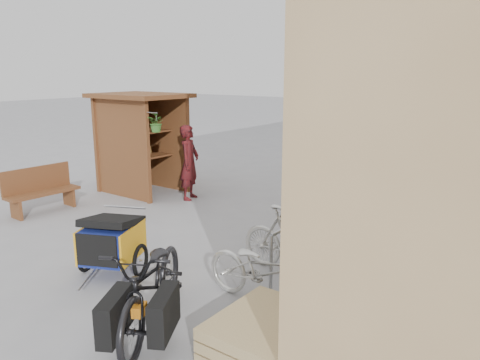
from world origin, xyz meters
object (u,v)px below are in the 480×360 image
Objects in this scene: person_kiosk at (189,163)px; kiosk at (138,129)px; pallet_stack at (267,336)px; bench at (41,189)px; bike_6 at (382,193)px; bike_1 at (292,242)px; bike_3 at (335,219)px; shopping_carts at (448,172)px; bike_7 at (402,188)px; bike_5 at (375,200)px; bike_4 at (366,210)px; bike_0 at (264,271)px; bike_2 at (325,223)px; child_trailer at (112,240)px; cargo_bike at (153,285)px.

kiosk is at bearing 79.34° from person_kiosk.
pallet_stack is at bearing -149.26° from person_kiosk.
bike_6 is (5.93, 3.94, 0.01)m from bench.
bike_3 is (-0.04, 1.53, -0.05)m from bike_1.
kiosk is at bearing -149.17° from shopping_carts.
bench is 0.80× the size of bike_6.
bike_1 reaches higher than bench.
bench is at bearing 94.81° from bike_1.
person_kiosk reaches higher than bench.
bike_7 is at bearing 19.62° from kiosk.
bike_3 is at bearing 2.44° from bike_1.
kiosk is at bearing 117.78° from bike_6.
person_kiosk is at bearing 117.30° from bike_5.
pallet_stack is 0.58× the size of shopping_carts.
bench is 6.65m from bike_4.
bike_0 is at bearing -171.62° from bike_4.
kiosk is at bearing 117.28° from bike_5.
bike_1 is at bearing 6.04° from bench.
bench is at bearing 108.97° from bike_2.
cargo_bike is at bearing -48.37° from child_trailer.
person_kiosk reaches higher than bike_6.
bike_6 is at bearing 15.65° from bike_4.
bike_1 is at bearing -97.93° from shopping_carts.
cargo_bike is 3.40m from bike_2.
bike_1 is (-0.80, -5.74, -0.14)m from shopping_carts.
bike_2 is 0.96× the size of bike_6.
bike_7 reaches higher than child_trailer.
bike_7 reaches higher than bench.
bike_5 reaches higher than bike_6.
cargo_bike is at bearing -173.43° from bike_6.
bike_6 is (0.09, 2.00, 0.05)m from bike_3.
pallet_stack is (6.28, -3.87, -1.34)m from kiosk.
bike_1 reaches higher than bike_2.
bike_5 reaches higher than bike_7.
kiosk reaches higher than bike_2.
shopping_carts reaches higher than bike_4.
shopping_carts is at bearing 51.07° from cargo_bike.
cargo_bike is 1.24× the size of bike_5.
bike_1 is (-0.80, 1.88, 0.30)m from pallet_stack.
bike_4 is 1.25m from bike_6.
kiosk reaches higher than cargo_bike.
bike_3 is 0.85× the size of bike_7.
person_kiosk is (-1.86, 3.72, 0.35)m from child_trailer.
bike_5 reaches higher than child_trailer.
shopping_carts is 1.77m from bike_7.
bike_0 is 4.55m from bike_6.
bike_3 is at bearing 8.68° from bike_0.
pallet_stack is at bearing -159.82° from bike_6.
bike_0 is 1.04m from bike_1.
person_kiosk is 0.94× the size of bike_2.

